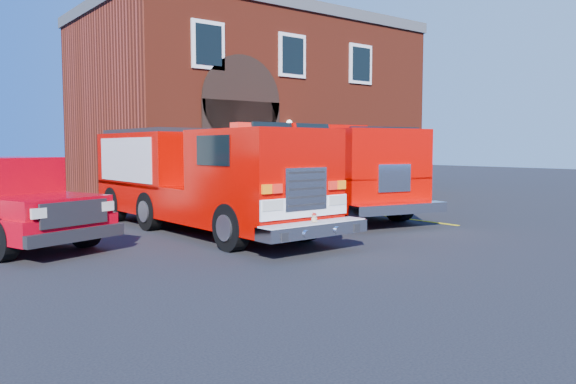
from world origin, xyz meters
TOP-DOWN VIEW (x-y plane):
  - ground at (0.00, 0.00)m, footprint 100.00×100.00m
  - parking_stripe_near at (6.50, 1.00)m, footprint 0.12×3.00m
  - parking_stripe_mid at (6.50, 4.00)m, footprint 0.12×3.00m
  - parking_stripe_far at (6.50, 7.00)m, footprint 0.12×3.00m
  - fire_station at (8.99, 13.98)m, footprint 15.20×10.20m
  - fire_engine at (0.40, 3.04)m, footprint 2.72×8.84m
  - secondary_truck at (5.40, 4.37)m, footprint 4.37×9.23m

SIDE VIEW (x-z plane):
  - ground at x=0.00m, z-range 0.00..0.00m
  - parking_stripe_near at x=6.50m, z-range 0.00..0.01m
  - parking_stripe_mid at x=6.50m, z-range 0.00..0.01m
  - parking_stripe_far at x=6.50m, z-range 0.00..0.01m
  - fire_engine at x=0.40m, z-range 0.05..2.75m
  - secondary_truck at x=5.40m, z-range 0.13..3.01m
  - fire_station at x=8.99m, z-range 0.03..8.48m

